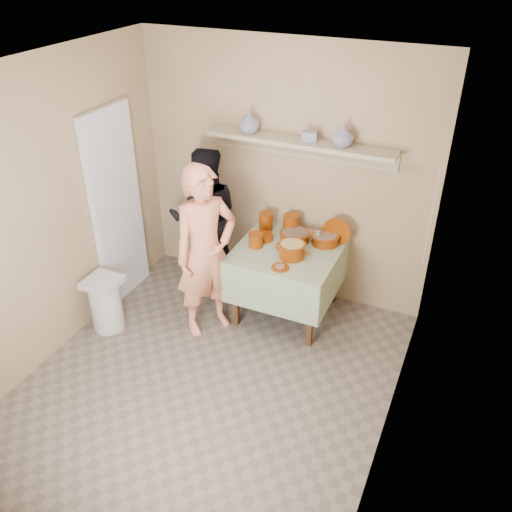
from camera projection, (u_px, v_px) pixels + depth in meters
The scene contains 22 objects.
ground at pixel (205, 388), 4.66m from camera, with size 3.50×3.50×0.00m, color #6F6357.
tile_panel at pixel (117, 208), 5.38m from camera, with size 0.06×0.70×2.00m, color silver.
plate_stack_a at pixel (266, 221), 5.45m from camera, with size 0.14×0.14×0.19m, color #6A2703.
plate_stack_b at pixel (291, 224), 5.39m from camera, with size 0.16×0.16×0.20m, color #6A2703.
bowl_stack at pixel (256, 240), 5.17m from camera, with size 0.14×0.14×0.14m, color #6A2703.
empty_bowl at pixel (264, 237), 5.31m from camera, with size 0.18×0.18×0.05m, color #6A2703.
propped_lid at pixel (337, 232), 5.21m from camera, with size 0.28×0.28×0.02m, color #6A2703.
vase_right at pixel (343, 135), 4.76m from camera, with size 0.20×0.20×0.20m, color navy.
vase_left at pixel (249, 122), 5.08m from camera, with size 0.20×0.20×0.21m, color navy.
ceramic_box at pixel (310, 136), 4.90m from camera, with size 0.13×0.09×0.09m, color navy.
person_cook at pixel (206, 252), 4.95m from camera, with size 0.62×0.40×1.69m, color #EF8D67.
person_helper at pixel (205, 218), 5.69m from camera, with size 0.75×0.58×1.54m, color black.
room_shell at pixel (193, 222), 3.82m from camera, with size 3.04×3.54×2.62m.
serving_table at pixel (288, 259), 5.23m from camera, with size 0.97×0.97×0.76m.
cazuela_meat_a at pixel (295, 236), 5.27m from camera, with size 0.30×0.30×0.10m.
cazuela_meat_b at pixel (325, 238), 5.22m from camera, with size 0.28×0.28×0.10m.
ladle at pixel (318, 234), 5.19m from camera, with size 0.08×0.26×0.19m.
cazuela_rice at pixel (292, 249), 5.00m from camera, with size 0.33×0.25×0.14m.
front_plate at pixel (280, 267), 4.87m from camera, with size 0.16×0.16×0.03m.
wall_shelf at pixel (301, 144), 5.00m from camera, with size 1.80×0.25×0.21m.
trash_bin at pixel (106, 303), 5.22m from camera, with size 0.32×0.32×0.56m.
electrical_cord at pixel (431, 218), 4.64m from camera, with size 0.01×0.05×0.90m.
Camera 1 is at (1.79, -2.90, 3.40)m, focal length 38.00 mm.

